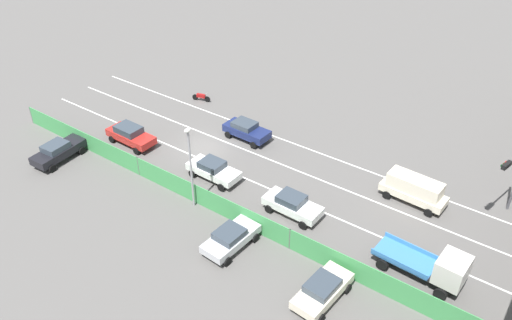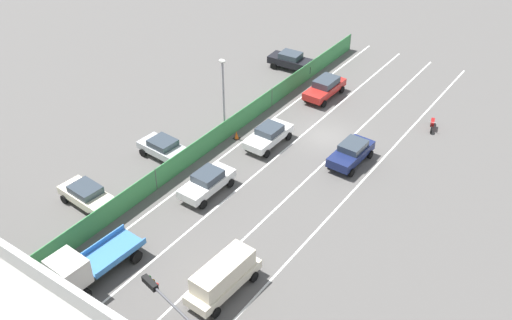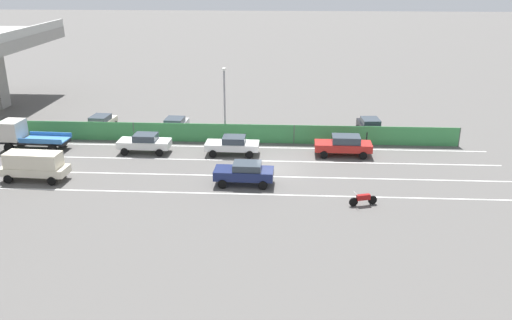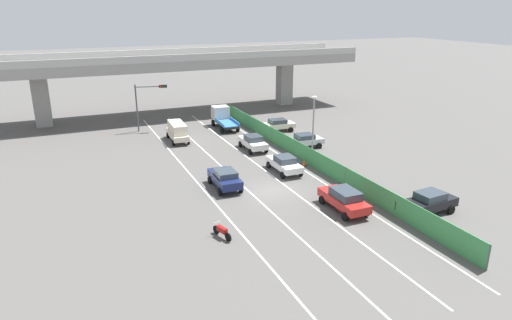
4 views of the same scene
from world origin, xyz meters
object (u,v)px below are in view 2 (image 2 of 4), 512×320
Objects in this scene: car_sedan_red at (325,87)px; motorcycle at (432,124)px; flatbed_truck_blue at (83,267)px; street_lamp at (223,91)px; car_hatchback_white at (207,182)px; parked_sedan_cream at (87,195)px; parked_wagon_silver at (164,148)px; car_van_cream at (223,276)px; parked_sedan_dark at (292,61)px; traffic_cone at (236,135)px; car_sedan_navy at (351,152)px; car_sedan_white at (269,135)px.

car_sedan_red is 2.48× the size of motorcycle.
flatbed_truck_blue is 17.57m from street_lamp.
car_hatchback_white is at bearing -92.03° from flatbed_truck_blue.
parked_sedan_cream is (5.30, -4.91, -0.40)m from flatbed_truck_blue.
car_van_cream is at bearing 145.92° from parked_wagon_silver.
parked_sedan_dark is 1.10× the size of parked_wagon_silver.
car_hatchback_white is 2.30× the size of motorcycle.
street_lamp reaches higher than parked_sedan_cream.
car_sedan_red is at bearing -73.87° from car_van_cream.
parked_wagon_silver is at bearing 46.23° from motorcycle.
motorcycle is (-9.96, -27.67, -0.82)m from flatbed_truck_blue.
car_hatchback_white is at bearing 118.25° from street_lamp.
traffic_cone is (2.27, 10.01, -0.65)m from car_sedan_red.
car_sedan_navy reaches higher than motorcycle.
car_sedan_navy is 20.73m from flatbed_truck_blue.
car_sedan_navy is at bearing -165.76° from street_lamp.
street_lamp is (-1.87, -4.97, 3.24)m from parked_wagon_silver.
car_van_cream is 7.81× the size of traffic_cone.
car_sedan_white is at bearing -131.94° from parked_wagon_silver.
parked_sedan_cream is 12.77m from street_lamp.
car_van_cream is 16.01m from traffic_cone.
motorcycle is at bearing -111.33° from car_sedan_navy.
car_sedan_navy is 0.96× the size of car_sedan_white.
car_sedan_red is at bearing -107.53° from street_lamp.
car_sedan_red is (6.72, -23.23, -0.27)m from car_van_cream.
flatbed_truck_blue is at bearing 96.95° from traffic_cone.
flatbed_truck_blue is at bearing 70.84° from car_sedan_navy.
car_van_cream is 8.00m from flatbed_truck_blue.
parked_sedan_dark is 13.33m from traffic_cone.
parked_sedan_dark is at bearing -89.40° from parked_wagon_silver.
parked_sedan_cream reaches higher than motorcycle.
car_sedan_white is (6.37, 1.49, -0.05)m from car_sedan_navy.
car_sedan_navy reaches higher than car_sedan_white.
parked_wagon_silver is at bearing -15.32° from car_hatchback_white.
parked_wagon_silver is at bearing 32.47° from car_sedan_navy.
car_sedan_white is 7.04× the size of traffic_cone.
car_sedan_white is 13.41m from parked_sedan_dark.
traffic_cone is at bearing 77.22° from car_sedan_red.
car_sedan_white is 18.10m from flatbed_truck_blue.
car_sedan_navy is 0.98× the size of car_hatchback_white.
street_lamp is (9.88, 2.51, 3.17)m from car_sedan_navy.
car_van_cream is 23.79m from motorcycle.
street_lamp is at bearing -110.64° from parked_wagon_silver.
car_sedan_red is 10.28m from traffic_cone.
car_sedan_white is at bearing -90.42° from car_hatchback_white.
parked_sedan_cream reaches higher than traffic_cone.
flatbed_truck_blue reaches higher than car_sedan_navy.
street_lamp is (3.24, 10.25, 3.14)m from car_sedan_red.
car_hatchback_white is 0.92× the size of parked_sedan_dark.
street_lamp reaches higher than traffic_cone.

